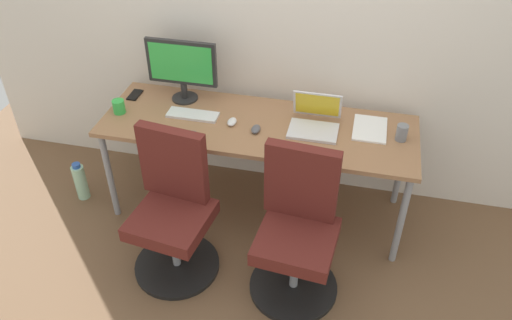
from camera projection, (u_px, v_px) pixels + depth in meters
The scene contains 16 objects.
ground_plane at pixel (258, 207), 3.74m from camera, with size 5.28×5.28×0.00m, color brown.
back_wall at pixel (272, 14), 3.27m from camera, with size 4.40×0.04×2.60m, color silver.
desk at pixel (258, 132), 3.34m from camera, with size 2.04×0.68×0.73m.
office_chair_left at pixel (173, 212), 3.09m from camera, with size 0.54×0.54×0.94m.
office_chair_right at pixel (297, 232), 2.96m from camera, with size 0.54×0.54×0.94m.
water_bottle_on_floor at pixel (81, 181), 3.75m from camera, with size 0.09×0.09×0.31m.
desktop_monitor at pixel (182, 66), 3.40m from camera, with size 0.48×0.18×0.43m.
open_laptop at pixel (315, 120), 3.24m from camera, with size 0.31×0.29×0.22m.
keyboard_by_monitor at pixel (167, 134), 3.20m from camera, with size 0.34×0.12×0.02m, color #515156.
keyboard_by_laptop at pixel (193, 114), 3.38m from camera, with size 0.34×0.12×0.02m, color silver.
mouse_by_monitor at pixel (232, 122), 3.30m from camera, with size 0.06×0.10×0.03m, color silver.
mouse_by_laptop at pixel (256, 129), 3.23m from camera, with size 0.06×0.10×0.03m, color #515156.
coffee_mug at pixel (119, 107), 3.39m from camera, with size 0.08×0.08×0.09m, color green.
pen_cup at pixel (402, 133), 3.13m from camera, with size 0.07×0.07×0.10m, color slate.
phone_near_monitor at pixel (135, 95), 3.59m from camera, with size 0.07×0.14×0.01m, color black.
paper_pile at pixel (370, 129), 3.25m from camera, with size 0.21×0.30×0.01m, color white.
Camera 1 is at (0.61, -2.69, 2.56)m, focal length 35.92 mm.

